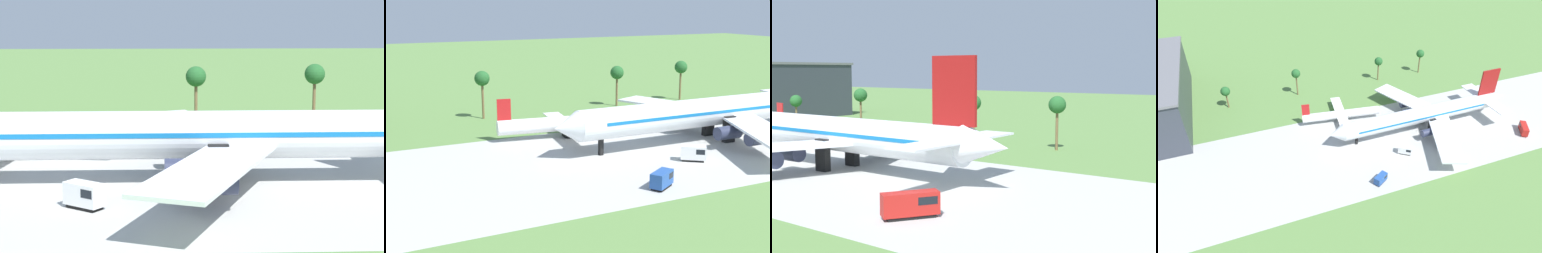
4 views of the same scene
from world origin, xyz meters
The scene contains 8 objects.
ground_plane centered at (0.00, 0.00, 0.00)m, with size 600.00×600.00×0.00m, color #5B8442.
taxiway_strip centered at (0.00, 0.00, 0.01)m, with size 320.00×44.00×0.02m.
jet_airliner centered at (35.31, 2.69, 5.81)m, with size 70.10×53.34×18.47m.
regional_aircraft centered at (9.07, 17.68, 2.88)m, with size 28.78×26.04×8.74m.
baggage_tug centered at (66.87, -12.68, 1.58)m, with size 5.20×6.49×2.96m.
fuel_truck centered at (22.08, -7.93, 1.48)m, with size 4.68×4.20×2.77m.
catering_van centered at (8.91, -17.00, 1.41)m, with size 4.80×3.98×2.63m.
palm_tree_row centered at (15.87, 42.89, 8.61)m, with size 89.71×3.60×11.55m.
Camera 4 is at (-26.40, -82.21, 71.55)m, focal length 32.00 mm.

